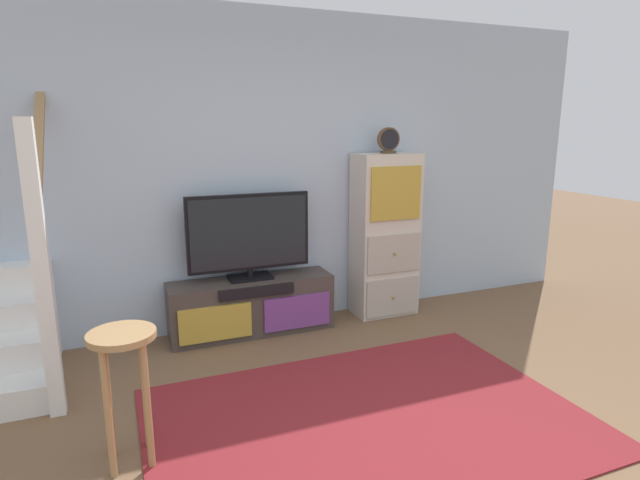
# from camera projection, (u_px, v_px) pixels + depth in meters

# --- Properties ---
(back_wall) EXTENTS (6.40, 0.12, 2.70)m
(back_wall) POSITION_uv_depth(u_px,v_px,m) (274.00, 172.00, 4.52)
(back_wall) COLOR #A8BCD1
(back_wall) RESTS_ON ground_plane
(area_rug) EXTENTS (2.60, 1.80, 0.01)m
(area_rug) POSITION_uv_depth(u_px,v_px,m) (368.00, 419.00, 3.14)
(area_rug) COLOR maroon
(area_rug) RESTS_ON ground_plane
(media_console) EXTENTS (1.39, 0.38, 0.48)m
(media_console) POSITION_uv_depth(u_px,v_px,m) (252.00, 306.00, 4.42)
(media_console) COLOR #423833
(media_console) RESTS_ON ground_plane
(television) EXTENTS (1.03, 0.22, 0.72)m
(television) POSITION_uv_depth(u_px,v_px,m) (249.00, 234.00, 4.30)
(television) COLOR black
(television) RESTS_ON media_console
(side_cabinet) EXTENTS (0.58, 0.38, 1.50)m
(side_cabinet) POSITION_uv_depth(u_px,v_px,m) (385.00, 236.00, 4.78)
(side_cabinet) COLOR beige
(side_cabinet) RESTS_ON ground_plane
(desk_clock) EXTENTS (0.21, 0.08, 0.23)m
(desk_clock) POSITION_uv_depth(u_px,v_px,m) (389.00, 140.00, 4.58)
(desk_clock) COLOR #4C3823
(desk_clock) RESTS_ON side_cabinet
(bar_stool_near) EXTENTS (0.34, 0.34, 0.74)m
(bar_stool_near) POSITION_uv_depth(u_px,v_px,m) (124.00, 367.00, 2.64)
(bar_stool_near) COLOR #A37A4C
(bar_stool_near) RESTS_ON ground_plane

